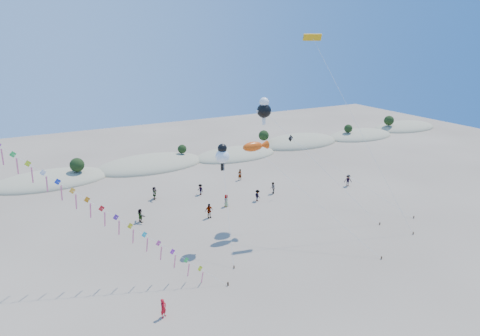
% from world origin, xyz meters
% --- Properties ---
extents(ground, '(160.00, 160.00, 0.00)m').
position_xyz_m(ground, '(0.00, 0.00, 0.00)').
color(ground, '#7A6855').
rests_on(ground, ground).
extents(dune_ridge, '(145.30, 11.49, 5.57)m').
position_xyz_m(dune_ridge, '(1.06, 45.14, 0.11)').
color(dune_ridge, gray).
rests_on(dune_ridge, ground).
extents(kite_train, '(23.34, 15.28, 18.30)m').
position_xyz_m(kite_train, '(-15.86, 15.16, 9.32)').
color(kite_train, '#3F2D1E').
rests_on(kite_train, ground).
extents(fish_kite, '(9.41, 13.00, 10.45)m').
position_xyz_m(fish_kite, '(4.47, 16.27, 9.88)').
color(fish_kite, '#3F2D1E').
rests_on(fish_kite, ground).
extents(cartoon_kite_low, '(2.41, 6.58, 11.02)m').
position_xyz_m(cartoon_kite_low, '(-0.18, 15.13, 9.82)').
color(cartoon_kite_low, '#3F2D1E').
rests_on(cartoon_kite_low, ground).
extents(cartoon_kite_high, '(12.24, 9.74, 14.89)m').
position_xyz_m(cartoon_kite_high, '(6.84, 18.51, 13.52)').
color(cartoon_kite_high, '#3F2D1E').
rests_on(cartoon_kite_high, ground).
extents(parafoil_kite, '(9.45, 10.30, 21.84)m').
position_xyz_m(parafoil_kite, '(11.44, 15.65, 20.90)').
color(parafoil_kite, '#3F2D1E').
rests_on(parafoil_kite, ground).
extents(dark_kite, '(9.38, 14.77, 8.59)m').
position_xyz_m(dark_kite, '(16.87, 19.38, 5.75)').
color(dark_kite, '#3F2D1E').
rests_on(dark_kite, ground).
extents(flyer_foreground, '(0.73, 0.67, 1.66)m').
position_xyz_m(flyer_foreground, '(-10.05, 5.62, 0.83)').
color(flyer_foreground, red).
rests_on(flyer_foreground, ground).
extents(beachgoers, '(32.05, 10.98, 1.89)m').
position_xyz_m(beachgoers, '(5.01, 25.10, 0.87)').
color(beachgoers, slate).
rests_on(beachgoers, ground).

